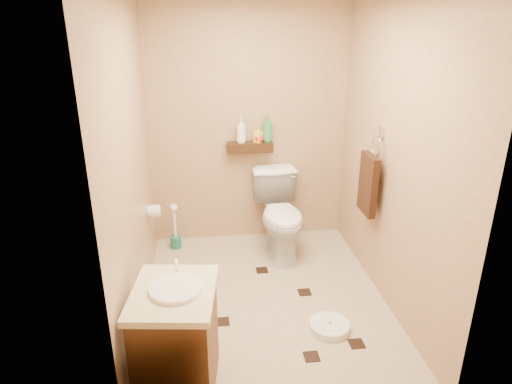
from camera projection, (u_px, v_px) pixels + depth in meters
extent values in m
plane|color=tan|center=(266.00, 300.00, 3.88)|extent=(2.50, 2.50, 0.00)
cube|color=tan|center=(249.00, 128.00, 4.59)|extent=(2.00, 0.04, 2.40)
cube|color=tan|center=(305.00, 245.00, 2.29)|extent=(2.00, 0.04, 2.40)
cube|color=tan|center=(132.00, 172.00, 3.32)|extent=(0.04, 2.50, 2.40)
cube|color=tan|center=(394.00, 162.00, 3.56)|extent=(0.04, 2.50, 2.40)
cube|color=#36200E|center=(250.00, 147.00, 4.59)|extent=(0.46, 0.14, 0.10)
cube|color=black|center=(222.00, 322.00, 3.61)|extent=(0.11, 0.11, 0.01)
cube|color=black|center=(304.00, 292.00, 3.99)|extent=(0.11, 0.11, 0.01)
cube|color=black|center=(312.00, 357.00, 3.25)|extent=(0.11, 0.11, 0.01)
cube|color=black|center=(193.00, 275.00, 4.25)|extent=(0.11, 0.11, 0.01)
cube|color=black|center=(357.00, 344.00, 3.37)|extent=(0.11, 0.11, 0.01)
cube|color=black|center=(262.00, 270.00, 4.33)|extent=(0.11, 0.11, 0.01)
imported|color=white|center=(281.00, 215.00, 4.53)|extent=(0.50, 0.82, 0.81)
cube|color=brown|center=(177.00, 343.00, 2.87)|extent=(0.53, 0.62, 0.69)
cube|color=#F5EAB1|center=(173.00, 294.00, 2.74)|extent=(0.57, 0.66, 0.04)
cylinder|color=white|center=(176.00, 290.00, 2.73)|extent=(0.32, 0.32, 0.04)
cylinder|color=silver|center=(176.00, 265.00, 2.89)|extent=(0.03, 0.03, 0.11)
cylinder|color=white|center=(330.00, 326.00, 3.52)|extent=(0.38, 0.38, 0.06)
cylinder|color=white|center=(330.00, 323.00, 3.51)|extent=(0.19, 0.19, 0.01)
cylinder|color=#1A6A5D|center=(176.00, 242.00, 4.74)|extent=(0.11, 0.11, 0.12)
cylinder|color=white|center=(175.00, 222.00, 4.65)|extent=(0.02, 0.02, 0.35)
sphere|color=white|center=(174.00, 208.00, 4.59)|extent=(0.08, 0.08, 0.08)
cube|color=silver|center=(382.00, 131.00, 3.72)|extent=(0.03, 0.06, 0.08)
torus|color=silver|center=(376.00, 146.00, 3.76)|extent=(0.02, 0.19, 0.19)
cube|color=#381C11|center=(368.00, 184.00, 3.88)|extent=(0.06, 0.30, 0.52)
cylinder|color=white|center=(154.00, 211.00, 4.15)|extent=(0.11, 0.11, 0.11)
cylinder|color=silver|center=(149.00, 205.00, 4.12)|extent=(0.04, 0.02, 0.02)
imported|color=white|center=(241.00, 130.00, 4.51)|extent=(0.14, 0.14, 0.25)
imported|color=yellow|center=(258.00, 134.00, 4.55)|extent=(0.11, 0.11, 0.17)
imported|color=red|center=(259.00, 136.00, 4.56)|extent=(0.13, 0.13, 0.13)
imported|color=#2D8846|center=(268.00, 129.00, 4.54)|extent=(0.14, 0.14, 0.27)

